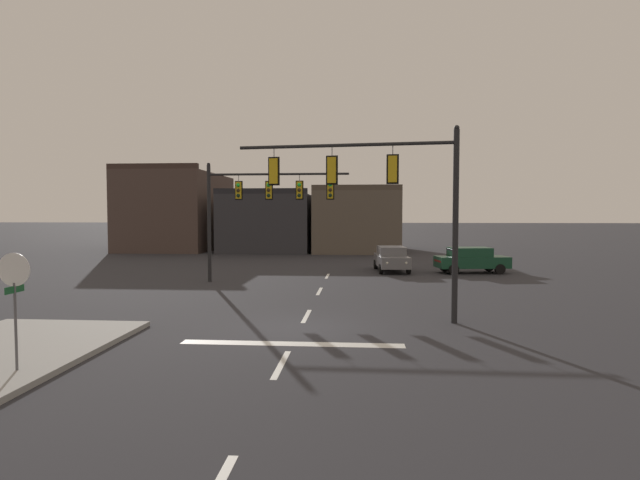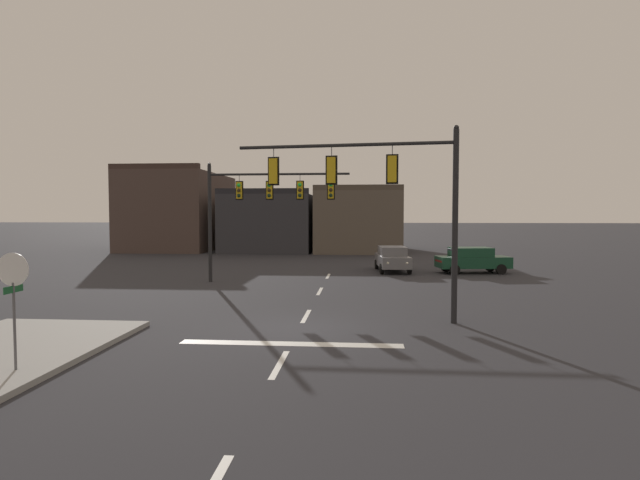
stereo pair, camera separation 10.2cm
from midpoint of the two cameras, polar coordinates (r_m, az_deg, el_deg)
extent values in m
plane|color=#2B2B30|center=(16.88, -2.40, -9.77)|extent=(400.00, 400.00, 0.00)
cube|color=silver|center=(14.95, -3.33, -11.43)|extent=(6.40, 0.50, 0.01)
cube|color=silver|center=(13.04, -4.55, -13.59)|extent=(0.16, 2.40, 0.01)
cube|color=silver|center=(18.82, -1.67, -8.43)|extent=(0.16, 2.40, 0.01)
cube|color=silver|center=(24.71, -0.18, -5.71)|extent=(0.16, 2.40, 0.01)
cube|color=silver|center=(30.64, 0.73, -4.03)|extent=(0.16, 2.40, 0.01)
cylinder|color=black|center=(17.85, 14.65, 1.40)|extent=(0.20, 0.20, 6.53)
cylinder|color=black|center=(18.18, 2.52, 10.47)|extent=(7.56, 1.02, 0.12)
sphere|color=black|center=(18.08, 14.79, 11.96)|extent=(0.18, 0.18, 0.18)
cylinder|color=#56565B|center=(17.98, 7.92, 9.78)|extent=(0.03, 0.03, 0.35)
cube|color=gold|center=(17.91, 7.91, 7.79)|extent=(0.33, 0.27, 0.90)
sphere|color=green|center=(18.07, 7.94, 8.64)|extent=(0.20, 0.20, 0.20)
sphere|color=#2D2314|center=(18.04, 7.93, 7.76)|extent=(0.20, 0.20, 0.20)
sphere|color=black|center=(18.02, 7.93, 6.86)|extent=(0.20, 0.20, 0.20)
cube|color=black|center=(17.89, 7.91, 7.80)|extent=(0.42, 0.08, 1.02)
cylinder|color=#56565B|center=(18.22, 1.18, 9.71)|extent=(0.03, 0.03, 0.35)
cube|color=gold|center=(18.16, 1.18, 7.75)|extent=(0.33, 0.27, 0.90)
sphere|color=green|center=(18.31, 1.25, 8.59)|extent=(0.20, 0.20, 0.20)
sphere|color=#2D2314|center=(18.29, 1.25, 7.72)|extent=(0.20, 0.20, 0.20)
sphere|color=black|center=(18.26, 1.25, 6.84)|extent=(0.20, 0.20, 0.20)
cube|color=black|center=(18.14, 1.17, 7.76)|extent=(0.42, 0.08, 1.02)
cylinder|color=#56565B|center=(18.70, -5.29, 9.52)|extent=(0.03, 0.03, 0.35)
cube|color=gold|center=(18.64, -5.28, 7.61)|extent=(0.33, 0.27, 0.90)
sphere|color=green|center=(18.79, -5.17, 8.44)|extent=(0.20, 0.20, 0.20)
sphere|color=#2D2314|center=(18.77, -5.17, 7.58)|extent=(0.20, 0.20, 0.20)
sphere|color=black|center=(18.74, -5.16, 6.73)|extent=(0.20, 0.20, 0.20)
cube|color=black|center=(18.62, -5.30, 7.62)|extent=(0.42, 0.08, 1.02)
cylinder|color=black|center=(28.55, -12.31, 1.77)|extent=(0.20, 0.20, 6.34)
cylinder|color=black|center=(27.75, -4.79, 7.30)|extent=(7.60, 0.16, 0.12)
sphere|color=black|center=(28.67, -12.38, 8.21)|extent=(0.18, 0.18, 0.18)
cylinder|color=#56565B|center=(28.17, -9.13, 6.73)|extent=(0.03, 0.03, 0.35)
cube|color=gold|center=(28.13, -9.12, 5.46)|extent=(0.30, 0.24, 0.90)
sphere|color=green|center=(28.02, -9.19, 6.05)|extent=(0.20, 0.20, 0.20)
sphere|color=#2D2314|center=(28.01, -9.18, 5.47)|extent=(0.20, 0.20, 0.20)
sphere|color=black|center=(28.00, -9.18, 4.90)|extent=(0.20, 0.20, 0.20)
cube|color=black|center=(28.15, -9.11, 5.46)|extent=(0.42, 0.03, 1.02)
cylinder|color=#56565B|center=(27.82, -5.80, 6.80)|extent=(0.03, 0.03, 0.35)
cube|color=gold|center=(27.78, -5.79, 5.51)|extent=(0.30, 0.24, 0.90)
sphere|color=green|center=(27.67, -5.85, 6.11)|extent=(0.20, 0.20, 0.20)
sphere|color=#2D2314|center=(27.66, -5.84, 5.53)|extent=(0.20, 0.20, 0.20)
sphere|color=black|center=(27.65, -5.84, 4.94)|extent=(0.20, 0.20, 0.20)
cube|color=black|center=(27.80, -5.79, 5.51)|extent=(0.42, 0.03, 1.02)
cylinder|color=#56565B|center=(27.57, -2.40, 6.85)|extent=(0.03, 0.03, 0.35)
cube|color=gold|center=(27.53, -2.40, 5.55)|extent=(0.30, 0.24, 0.90)
sphere|color=green|center=(27.42, -2.43, 6.15)|extent=(0.20, 0.20, 0.20)
sphere|color=#2D2314|center=(27.40, -2.43, 5.56)|extent=(0.20, 0.20, 0.20)
sphere|color=black|center=(27.39, -2.43, 4.98)|extent=(0.20, 0.20, 0.20)
cube|color=black|center=(27.55, -2.39, 5.55)|extent=(0.42, 0.03, 1.02)
cylinder|color=#56565B|center=(27.41, 1.05, 6.87)|extent=(0.03, 0.03, 0.35)
cube|color=gold|center=(27.37, 1.05, 5.57)|extent=(0.30, 0.24, 0.90)
sphere|color=green|center=(27.26, 1.03, 6.17)|extent=(0.20, 0.20, 0.20)
sphere|color=#2D2314|center=(27.24, 1.03, 5.58)|extent=(0.20, 0.20, 0.20)
sphere|color=black|center=(27.23, 1.03, 4.99)|extent=(0.20, 0.20, 0.20)
cube|color=black|center=(27.39, 1.05, 5.57)|extent=(0.42, 0.03, 1.02)
cylinder|color=#56565B|center=(13.72, -30.89, -8.56)|extent=(0.06, 0.06, 2.15)
cylinder|color=white|center=(13.53, -31.04, -2.83)|extent=(0.76, 0.03, 0.76)
cylinder|color=#B21414|center=(13.54, -31.01, -2.83)|extent=(0.68, 0.03, 0.68)
cube|color=#19592D|center=(13.57, -30.99, -4.72)|extent=(0.02, 0.64, 0.16)
cube|color=slate|center=(33.39, 7.85, -2.28)|extent=(2.16, 4.53, 0.70)
cube|color=slate|center=(33.49, 7.82, -1.18)|extent=(1.80, 2.59, 0.56)
cube|color=#2D3842|center=(32.74, 8.01, -1.32)|extent=(1.54, 0.37, 0.47)
cube|color=#2D3842|center=(34.65, 7.55, -1.08)|extent=(1.53, 0.34, 0.46)
cylinder|color=black|center=(32.14, 9.72, -3.18)|extent=(0.27, 0.66, 0.64)
cylinder|color=black|center=(31.89, 6.70, -3.20)|extent=(0.27, 0.66, 0.64)
cylinder|color=black|center=(34.99, 8.89, -2.68)|extent=(0.27, 0.66, 0.64)
cylinder|color=black|center=(34.76, 6.12, -2.70)|extent=(0.27, 0.66, 0.64)
sphere|color=silver|center=(31.33, 9.46, -2.54)|extent=(0.16, 0.16, 0.16)
sphere|color=silver|center=(31.16, 7.37, -2.56)|extent=(0.16, 0.16, 0.16)
cube|color=maroon|center=(35.54, 7.35, -1.84)|extent=(1.37, 0.15, 0.12)
cube|color=#143D28|center=(33.56, 16.43, -2.35)|extent=(4.62, 2.43, 0.70)
cube|color=#143D28|center=(33.45, 16.20, -1.28)|extent=(2.67, 1.95, 0.56)
cube|color=#2D3842|center=(33.73, 17.42, -1.30)|extent=(0.47, 1.54, 0.47)
cube|color=#2D3842|center=(33.07, 14.30, -1.33)|extent=(0.44, 1.54, 0.46)
cylinder|color=black|center=(34.91, 18.16, -2.80)|extent=(0.67, 0.31, 0.64)
cylinder|color=black|center=(33.35, 19.27, -3.08)|extent=(0.67, 0.31, 0.64)
cylinder|color=black|center=(33.92, 13.61, -2.90)|extent=(0.67, 0.31, 0.64)
cylinder|color=black|center=(32.31, 14.53, -3.20)|extent=(0.67, 0.31, 0.64)
sphere|color=silver|center=(34.90, 19.45, -2.11)|extent=(0.16, 0.16, 0.16)
sphere|color=silver|center=(33.85, 20.23, -2.28)|extent=(0.16, 0.16, 0.16)
cube|color=maroon|center=(32.85, 12.86, -2.27)|extent=(0.24, 1.36, 0.12)
cube|color=#473833|center=(56.40, -15.54, 3.04)|extent=(8.60, 13.67, 7.88)
cube|color=#3A2B26|center=(50.50, -18.16, 7.79)|extent=(8.60, 0.60, 0.50)
cube|color=#2D2D33|center=(53.23, -5.44, 1.89)|extent=(8.61, 12.51, 5.55)
cube|color=black|center=(47.41, -6.70, 5.42)|extent=(8.61, 0.60, 0.50)
cube|color=brown|center=(52.26, 4.07, 2.04)|extent=(8.15, 12.15, 5.83)
cube|color=#493F35|center=(46.54, 4.03, 5.83)|extent=(8.15, 0.60, 0.50)
camera|label=1|loc=(0.05, -90.14, -0.01)|focal=28.81mm
camera|label=2|loc=(0.05, 89.86, 0.01)|focal=28.81mm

